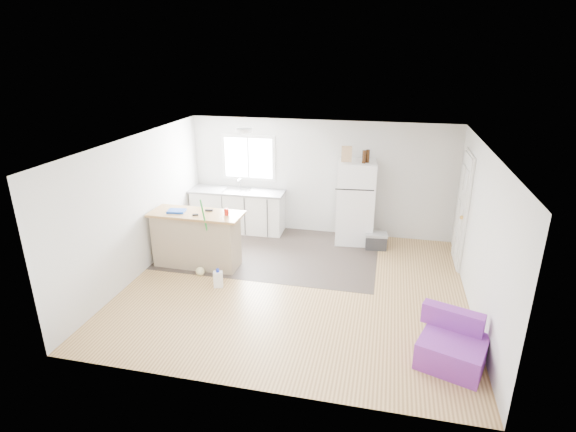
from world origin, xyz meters
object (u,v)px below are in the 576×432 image
Objects in this scene: blue_tray at (177,211)px; cardboard_box at (347,154)px; bottle_right at (368,156)px; bottle_left at (364,157)px; peninsula at (197,239)px; mop at (202,262)px; refrigerator at (355,202)px; purple_seat at (452,346)px; kitchen_cabinets at (238,210)px; cooler at (376,241)px; cleaner_jug at (218,279)px; red_cup at (226,212)px.

cardboard_box reaches higher than blue_tray.
bottle_left is at bearing -133.37° from bottle_right.
mop reaches higher than peninsula.
purple_seat is (1.54, -3.59, -0.61)m from refrigerator.
bottle_left is at bearing 44.24° from mop.
purple_seat is at bearing -43.12° from kitchen_cabinets.
blue_tray reaches higher than cooler.
cleaner_jug is at bearing -178.63° from purple_seat.
cleaner_jug is at bearing -84.59° from red_cup.
cleaner_jug reaches higher than cooler.
refrigerator is at bearing 39.67° from red_cup.
kitchen_cabinets is 2.53m from refrigerator.
bottle_right is (0.19, -0.03, 0.96)m from refrigerator.
peninsula is 3.21m from refrigerator.
blue_tray reaches higher than peninsula.
bottle_right is (-1.35, 3.57, 1.57)m from purple_seat.
cardboard_box is 0.34m from bottle_left.
blue_tray reaches higher than cleaner_jug.
cooler is at bearing -36.97° from refrigerator.
refrigerator is 5.06× the size of cleaner_jug.
bottle_left is at bearing 144.68° from cooler.
cardboard_box is 0.41m from bottle_right.
mop is (0.23, -0.34, -0.28)m from peninsula.
purple_seat is at bearing -78.01° from cooler.
refrigerator reaches higher than mop.
kitchen_cabinets is 1.22× the size of refrigerator.
bottle_left is at bearing -9.11° from cardboard_box.
kitchen_cabinets is 1.23× the size of peninsula.
cardboard_box is (-0.68, 0.25, 1.66)m from cooler.
purple_seat is at bearing -14.05° from mop.
blue_tray is 3.38m from cardboard_box.
blue_tray is 3.73m from bottle_right.
cleaner_jug is at bearing -80.08° from kitchen_cabinets.
blue_tray is at bearing -154.69° from refrigerator.
kitchen_cabinets is 4.47× the size of cooler.
peninsula is 5.54× the size of cardboard_box.
cardboard_box reaches higher than cooler.
peninsula is 5.03× the size of cleaner_jug.
mop is at bearing -55.74° from peninsula.
bottle_left is at bearing 31.27° from cleaner_jug.
bottle_right is at bearing -2.74° from kitchen_cabinets.
peninsula is at bearing -179.10° from red_cup.
bottle_right is (2.21, 2.41, 1.65)m from cleaner_jug.
bottle_left reaches higher than peninsula.
refrigerator is 6.69× the size of bottle_left.
blue_tray is at bearing -162.82° from cooler.
blue_tray is (-4.55, 1.82, 0.81)m from purple_seat.
bottle_left is (2.63, -0.15, 1.34)m from kitchen_cabinets.
bottle_right is at bearing 36.77° from red_cup.
purple_seat is at bearing -27.17° from red_cup.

